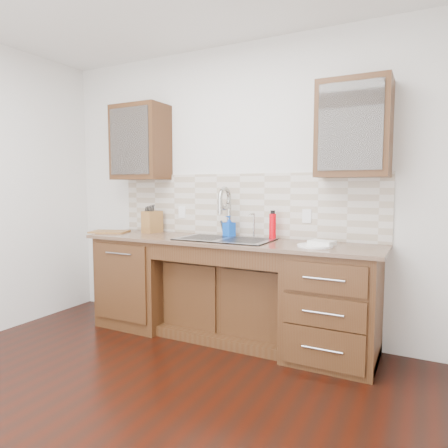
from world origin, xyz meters
The scene contains 24 objects.
ground centered at (0.00, 0.00, -0.05)m, with size 4.00×3.50×0.10m, color black.
wall_back centered at (0.00, 1.80, 1.35)m, with size 4.00×0.10×2.70m, color silver.
base_cabinet_left centered at (-0.95, 1.44, 0.44)m, with size 0.70×0.62×0.88m, color #593014.
base_cabinet_center centered at (0.00, 1.53, 0.35)m, with size 1.20×0.44×0.70m, color #593014.
base_cabinet_right centered at (0.95, 1.44, 0.44)m, with size 0.70×0.62×0.88m, color #593014.
countertop centered at (0.00, 1.43, 0.90)m, with size 2.70×0.65×0.03m, color #84705B.
backsplash centered at (0.00, 1.74, 1.21)m, with size 2.70×0.02×0.59m, color beige.
sink centered at (0.00, 1.41, 0.83)m, with size 0.84×0.46×0.19m, color #9E9EA5.
faucet centered at (-0.07, 1.64, 1.11)m, with size 0.04×0.04×0.40m, color #999993.
filter_tap centered at (0.18, 1.65, 1.03)m, with size 0.02×0.02×0.24m, color #999993.
upper_cabinet_left centered at (-1.05, 1.58, 1.83)m, with size 0.55×0.34×0.75m, color #593014.
upper_cabinet_right centered at (1.05, 1.58, 1.83)m, with size 0.55×0.34×0.75m, color #593014.
outlet_left centered at (-0.65, 1.73, 1.12)m, with size 0.08×0.01×0.12m, color white.
outlet_right centered at (0.65, 1.73, 1.12)m, with size 0.08×0.01×0.12m, color white.
soap_bottle centered at (-0.05, 1.61, 1.01)m, with size 0.09×0.09×0.20m, color blue.
water_bottle centered at (0.37, 1.63, 1.02)m, with size 0.06×0.06×0.23m, color #DB000B.
plate centered at (0.82, 1.36, 0.92)m, with size 0.28×0.28×0.02m, color white.
dish_towel centered at (0.86, 1.40, 0.94)m, with size 0.19×0.14×0.03m, color white.
knife_block centered at (-0.92, 1.57, 1.02)m, with size 0.12×0.20×0.22m, color brown.
cutting_board centered at (-1.31, 1.37, 0.92)m, with size 0.36×0.25×0.02m, color #A97652.
cup_left_a centered at (-1.15, 1.58, 1.78)m, with size 0.14×0.14×0.11m, color white.
cup_left_b centered at (-0.91, 1.58, 1.77)m, with size 0.10×0.10×0.10m, color white.
cup_right_a centered at (0.91, 1.58, 1.77)m, with size 0.12×0.12×0.09m, color white.
cup_right_b centered at (1.10, 1.58, 1.77)m, with size 0.10×0.10×0.09m, color white.
Camera 1 is at (1.59, -1.71, 1.37)m, focal length 32.00 mm.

